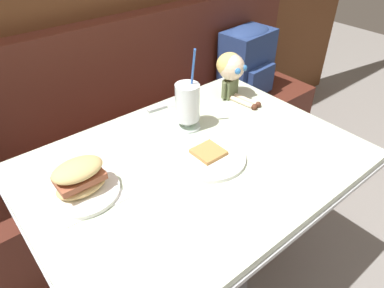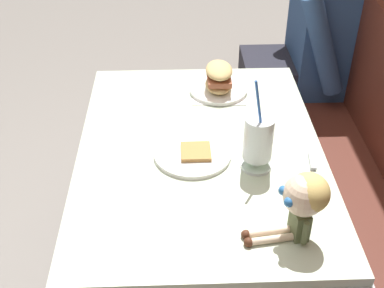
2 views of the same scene
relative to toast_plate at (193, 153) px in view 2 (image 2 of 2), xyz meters
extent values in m
cube|color=#512319|center=(-0.04, 0.62, -0.52)|extent=(2.60, 0.48, 0.45)
cube|color=beige|center=(-0.04, 0.03, -0.02)|extent=(1.10, 0.80, 0.03)
cube|color=#B7BABF|center=(-0.04, 0.03, -0.05)|extent=(1.11, 0.81, 0.02)
cylinder|color=#A5A8AD|center=(-0.04, 0.03, -0.38)|extent=(0.14, 0.14, 0.65)
cylinder|color=white|center=(0.00, 0.00, 0.00)|extent=(0.25, 0.25, 0.01)
cube|color=#B78447|center=(0.01, 0.01, 0.01)|extent=(0.10, 0.10, 0.01)
cylinder|color=silver|center=(0.06, 0.19, 0.00)|extent=(0.10, 0.10, 0.01)
cylinder|color=silver|center=(0.06, 0.19, 0.02)|extent=(0.03, 0.03, 0.03)
cylinder|color=silver|center=(0.06, 0.19, 0.10)|extent=(0.09, 0.09, 0.14)
cylinder|color=#ADE0A8|center=(0.06, 0.19, 0.09)|extent=(0.08, 0.08, 0.12)
cylinder|color=blue|center=(0.08, 0.19, 0.20)|extent=(0.02, 0.05, 0.22)
cube|color=white|center=(-0.40, 0.11, -0.01)|extent=(0.21, 0.21, 0.00)
cylinder|color=white|center=(-0.40, 0.11, 0.00)|extent=(0.22, 0.22, 0.01)
ellipsoid|color=tan|center=(-0.40, 0.11, 0.03)|extent=(0.15, 0.10, 0.04)
cube|color=#995138|center=(-0.40, 0.11, 0.05)|extent=(0.14, 0.09, 0.02)
ellipsoid|color=tan|center=(-0.40, 0.11, 0.09)|extent=(0.15, 0.10, 0.04)
cube|color=silver|center=(0.17, 0.36, -0.01)|extent=(0.14, 0.04, 0.00)
cube|color=#B2B5BA|center=(0.05, 0.38, 0.00)|extent=(0.09, 0.03, 0.01)
cube|color=#5B6642|center=(0.36, 0.27, 0.03)|extent=(0.07, 0.05, 0.08)
sphere|color=beige|center=(0.36, 0.27, 0.13)|extent=(0.11, 0.11, 0.11)
ellipsoid|color=#D8B766|center=(0.36, 0.28, 0.14)|extent=(0.13, 0.12, 0.10)
sphere|color=#2D6BB2|center=(0.34, 0.22, 0.14)|extent=(0.03, 0.03, 0.03)
sphere|color=#2D6BB2|center=(0.39, 0.22, 0.14)|extent=(0.03, 0.03, 0.03)
cylinder|color=beige|center=(0.35, 0.19, 0.00)|extent=(0.04, 0.12, 0.02)
cylinder|color=beige|center=(0.38, 0.19, 0.00)|extent=(0.04, 0.12, 0.02)
sphere|color=#4C2819|center=(0.36, 0.13, 0.00)|extent=(0.03, 0.03, 0.03)
sphere|color=#4C2819|center=(0.39, 0.13, 0.00)|extent=(0.03, 0.03, 0.03)
cylinder|color=#5B6642|center=(0.32, 0.26, 0.04)|extent=(0.02, 0.02, 0.07)
cylinder|color=#5B6642|center=(0.40, 0.27, 0.04)|extent=(0.02, 0.02, 0.07)
cube|color=#2D4C7F|center=(-0.96, 0.65, -0.01)|extent=(0.38, 0.24, 0.58)
cube|color=#23232D|center=(-0.96, 0.47, -0.23)|extent=(0.34, 0.36, 0.14)
cylinder|color=#2D4C7F|center=(-1.19, 0.60, 0.02)|extent=(0.09, 0.25, 0.48)
cylinder|color=#2D4C7F|center=(-0.73, 0.60, 0.02)|extent=(0.09, 0.25, 0.48)
camera|label=1|loc=(-0.63, -0.68, 0.73)|focal=32.75mm
camera|label=2|loc=(1.32, -0.05, 1.00)|focal=48.18mm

